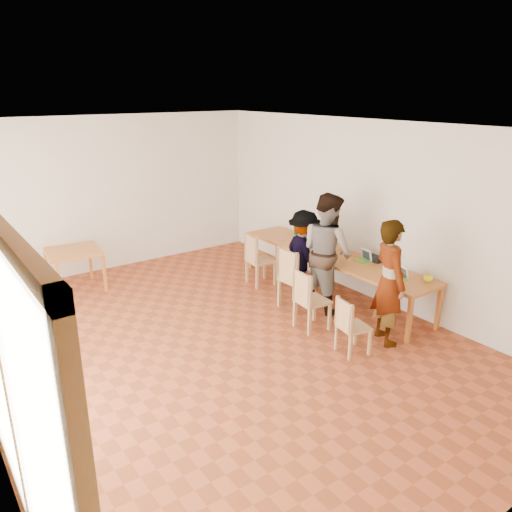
# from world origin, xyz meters

# --- Properties ---
(ground) EXTENTS (8.00, 8.00, 0.00)m
(ground) POSITION_xyz_m (0.00, 0.00, 0.00)
(ground) COLOR #A24927
(ground) RESTS_ON ground
(wall_back) EXTENTS (6.00, 0.10, 3.00)m
(wall_back) POSITION_xyz_m (0.00, 4.00, 1.50)
(wall_back) COLOR beige
(wall_back) RESTS_ON ground
(wall_front) EXTENTS (6.00, 0.10, 3.00)m
(wall_front) POSITION_xyz_m (0.00, -4.00, 1.50)
(wall_front) COLOR beige
(wall_front) RESTS_ON ground
(wall_right) EXTENTS (0.10, 8.00, 3.00)m
(wall_right) POSITION_xyz_m (3.00, 0.00, 1.50)
(wall_right) COLOR beige
(wall_right) RESTS_ON ground
(ceiling) EXTENTS (6.00, 8.00, 0.04)m
(ceiling) POSITION_xyz_m (0.00, 0.00, 3.02)
(ceiling) COLOR white
(ceiling) RESTS_ON wall_back
(communal_table) EXTENTS (0.80, 4.00, 0.75)m
(communal_table) POSITION_xyz_m (2.50, 0.38, 0.70)
(communal_table) COLOR #B96629
(communal_table) RESTS_ON ground
(side_table) EXTENTS (0.90, 0.90, 0.75)m
(side_table) POSITION_xyz_m (-1.06, 3.20, 0.67)
(side_table) COLOR #B96629
(side_table) RESTS_ON ground
(chair_near) EXTENTS (0.44, 0.44, 0.43)m
(chair_near) POSITION_xyz_m (1.24, -1.27, 0.49)
(chair_near) COLOR tan
(chair_near) RESTS_ON ground
(chair_mid) EXTENTS (0.47, 0.47, 0.50)m
(chair_mid) POSITION_xyz_m (1.26, -0.40, 0.57)
(chair_mid) COLOR tan
(chair_mid) RESTS_ON ground
(chair_far) EXTENTS (0.50, 0.50, 0.55)m
(chair_far) POSITION_xyz_m (1.57, 0.31, 0.64)
(chair_far) COLOR tan
(chair_far) RESTS_ON ground
(chair_empty) EXTENTS (0.49, 0.49, 0.51)m
(chair_empty) POSITION_xyz_m (1.71, 1.52, 0.59)
(chair_empty) COLOR tan
(chair_empty) RESTS_ON ground
(chair_spare) EXTENTS (0.56, 0.56, 0.50)m
(chair_spare) POSITION_xyz_m (-2.41, 0.87, 0.57)
(chair_spare) COLOR tan
(chair_spare) RESTS_ON ground
(person_near) EXTENTS (0.65, 0.77, 1.80)m
(person_near) POSITION_xyz_m (1.95, -1.32, 0.90)
(person_near) COLOR gray
(person_near) RESTS_ON ground
(person_mid) EXTENTS (0.80, 0.99, 1.92)m
(person_mid) POSITION_xyz_m (2.07, 0.05, 0.96)
(person_mid) COLOR gray
(person_mid) RESTS_ON ground
(person_far) EXTENTS (0.78, 1.09, 1.53)m
(person_far) POSITION_xyz_m (2.07, 0.62, 0.77)
(person_far) COLOR gray
(person_far) RESTS_ON ground
(laptop_near) EXTENTS (0.26, 0.27, 0.19)m
(laptop_near) POSITION_xyz_m (2.53, -1.08, 0.80)
(laptop_near) COLOR #57AC32
(laptop_near) RESTS_ON communal_table
(laptop_mid) EXTENTS (0.22, 0.25, 0.20)m
(laptop_mid) POSITION_xyz_m (2.68, -0.20, 0.80)
(laptop_mid) COLOR #57AC32
(laptop_mid) RESTS_ON communal_table
(laptop_far) EXTENTS (0.20, 0.23, 0.19)m
(laptop_far) POSITION_xyz_m (2.66, 1.33, 0.80)
(laptop_far) COLOR #57AC32
(laptop_far) RESTS_ON communal_table
(yellow_mug) EXTENTS (0.16, 0.16, 0.10)m
(yellow_mug) POSITION_xyz_m (2.75, -1.39, 0.80)
(yellow_mug) COLOR #F9F827
(yellow_mug) RESTS_ON communal_table
(green_bottle) EXTENTS (0.07, 0.07, 0.28)m
(green_bottle) POSITION_xyz_m (2.75, 1.64, 0.89)
(green_bottle) COLOR #136621
(green_bottle) RESTS_ON communal_table
(clear_glass) EXTENTS (0.07, 0.07, 0.09)m
(clear_glass) POSITION_xyz_m (2.70, 1.13, 0.80)
(clear_glass) COLOR silver
(clear_glass) RESTS_ON communal_table
(condiment_cup) EXTENTS (0.08, 0.08, 0.06)m
(condiment_cup) POSITION_xyz_m (2.31, 0.66, 0.78)
(condiment_cup) COLOR white
(condiment_cup) RESTS_ON communal_table
(pink_phone) EXTENTS (0.05, 0.10, 0.01)m
(pink_phone) POSITION_xyz_m (2.31, 1.55, 0.76)
(pink_phone) COLOR #F5548F
(pink_phone) RESTS_ON communal_table
(black_pouch) EXTENTS (0.16, 0.26, 0.09)m
(black_pouch) POSITION_xyz_m (2.82, -0.30, 0.80)
(black_pouch) COLOR black
(black_pouch) RESTS_ON communal_table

